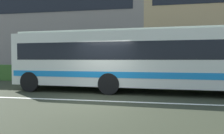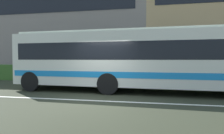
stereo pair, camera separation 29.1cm
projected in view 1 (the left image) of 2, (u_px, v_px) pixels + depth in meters
ground_plane at (96, 101)px, 7.77m from camera, size 160.00×160.00×0.00m
lane_centre_line at (96, 101)px, 7.77m from camera, size 60.00×0.16×0.01m
hedge_row_far at (84, 73)px, 14.60m from camera, size 18.60×1.10×1.19m
apartment_block_left at (48, 21)px, 26.49m from camera, size 25.59×11.54×13.49m
transit_bus at (128, 58)px, 10.07m from camera, size 11.70×3.12×3.05m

